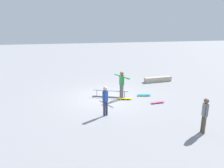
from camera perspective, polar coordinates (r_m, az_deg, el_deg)
ground_plane at (r=13.40m, az=-1.19°, el=-3.51°), size 60.00×60.00×0.00m
grind_rail at (r=13.35m, az=-0.38°, el=-2.71°), size 2.24×0.99×0.44m
skate_ledge at (r=17.01m, az=11.81°, el=1.21°), size 2.15×0.65×0.36m
skater_main at (r=12.91m, az=2.52°, el=0.24°), size 0.67×1.24×1.68m
skateboard_main at (r=13.07m, az=3.42°, el=-3.73°), size 0.82×0.35×0.09m
bystander_grey_shirt at (r=9.87m, az=22.91°, el=-7.12°), size 0.21×0.35×1.54m
bystander_blue_shirt at (r=10.70m, az=-1.74°, el=-4.01°), size 0.33×0.25×1.50m
loose_skateboard_pink at (r=12.78m, az=11.82°, el=-4.56°), size 0.82×0.33×0.09m
loose_skateboard_teal at (r=13.77m, az=8.30°, el=-2.79°), size 0.82×0.36×0.09m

